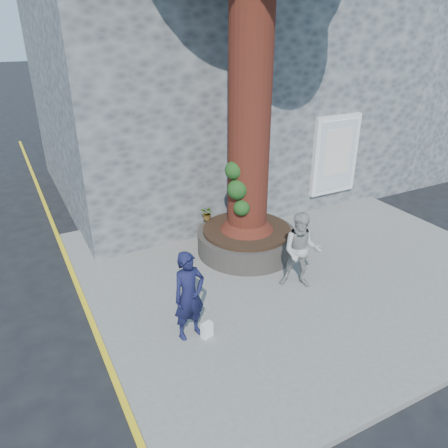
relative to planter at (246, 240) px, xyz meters
name	(u,v)px	position (x,y,z in m)	size (l,w,h in m)	color
ground	(262,309)	(-0.80, -2.00, -0.41)	(120.00, 120.00, 0.00)	black
pavement	(295,265)	(0.70, -1.00, -0.35)	(9.00, 8.00, 0.12)	slate
yellow_line	(93,327)	(-3.85, -1.00, -0.41)	(0.10, 30.00, 0.01)	yellow
stone_shop	(212,87)	(1.70, 5.20, 2.75)	(10.30, 8.30, 6.30)	#47494C
neighbour_shop	(391,77)	(9.70, 5.20, 2.59)	(6.00, 8.00, 6.00)	#47494C
planter	(246,240)	(0.00, 0.00, 0.00)	(2.30, 2.30, 0.60)	black
man	(189,296)	(-2.40, -2.16, 0.52)	(0.59, 0.39, 1.63)	#141638
woman	(301,251)	(0.22, -1.77, 0.52)	(0.79, 0.61, 1.62)	#A19E9A
shopping_bag	(207,330)	(-2.17, -2.35, -0.15)	(0.20, 0.12, 0.28)	white
plant_a	(299,228)	(0.85, -0.85, 0.49)	(0.19, 0.13, 0.36)	gray
plant_b	(259,202)	(0.85, 0.85, 0.50)	(0.21, 0.20, 0.38)	gray
plant_c	(299,228)	(0.85, -0.85, 0.48)	(0.19, 0.19, 0.35)	gray
plant_d	(208,213)	(-0.60, 0.85, 0.48)	(0.31, 0.28, 0.34)	gray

